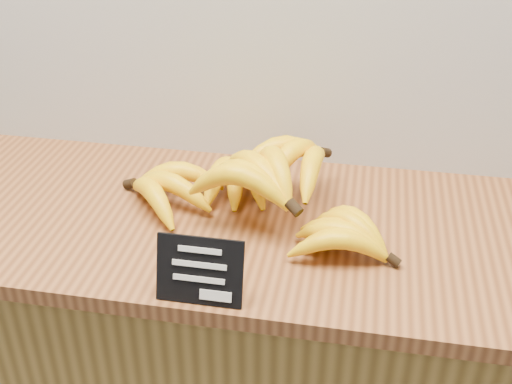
% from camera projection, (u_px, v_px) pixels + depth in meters
% --- Properties ---
extents(counter_top, '(1.37, 0.54, 0.03)m').
position_uv_depth(counter_top, '(261.00, 226.00, 1.21)').
color(counter_top, brown).
rests_on(counter_top, counter).
extents(chalkboard_sign, '(0.14, 0.04, 0.11)m').
position_uv_depth(chalkboard_sign, '(199.00, 271.00, 0.99)').
color(chalkboard_sign, black).
rests_on(chalkboard_sign, counter_top).
extents(banana_pile, '(0.53, 0.40, 0.13)m').
position_uv_depth(banana_pile, '(255.00, 185.00, 1.20)').
color(banana_pile, yellow).
rests_on(banana_pile, counter_top).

